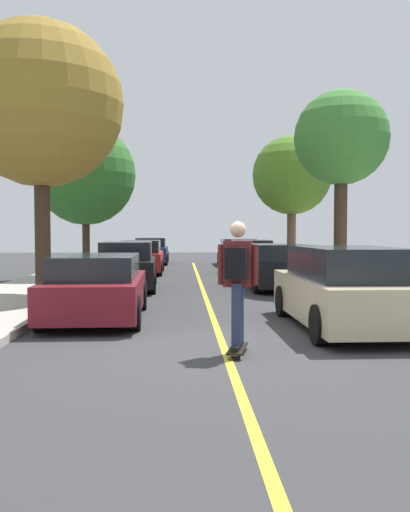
# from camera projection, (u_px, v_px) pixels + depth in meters

# --- Properties ---
(ground) EXTENTS (80.00, 80.00, 0.00)m
(ground) POSITION_uv_depth(u_px,v_px,m) (225.00, 350.00, 8.38)
(ground) COLOR #353538
(center_line) EXTENTS (0.12, 39.20, 0.01)m
(center_line) POSITION_uv_depth(u_px,v_px,m) (211.00, 312.00, 12.37)
(center_line) COLOR gold
(center_line) RESTS_ON ground
(parked_car_left_nearest) EXTENTS (1.96, 4.17, 1.31)m
(parked_car_left_nearest) POSITION_uv_depth(u_px,v_px,m) (97.00, 287.00, 11.26)
(parked_car_left_nearest) COLOR maroon
(parked_car_left_nearest) RESTS_ON ground
(parked_car_left_near) EXTENTS (1.95, 4.44, 1.47)m
(parked_car_left_near) POSITION_uv_depth(u_px,v_px,m) (127.00, 266.00, 17.36)
(parked_car_left_near) COLOR black
(parked_car_left_near) RESTS_ON ground
(parked_car_left_far) EXTENTS (1.85, 4.56, 1.42)m
(parked_car_left_far) POSITION_uv_depth(u_px,v_px,m) (142.00, 257.00, 23.86)
(parked_car_left_far) COLOR maroon
(parked_car_left_far) RESTS_ON ground
(parked_car_left_farthest) EXTENTS (1.91, 4.66, 1.44)m
(parked_car_left_farthest) POSITION_uv_depth(u_px,v_px,m) (151.00, 251.00, 31.01)
(parked_car_left_farthest) COLOR navy
(parked_car_left_farthest) RESTS_ON ground
(parked_car_right_nearest) EXTENTS (1.97, 4.43, 1.50)m
(parked_car_right_nearest) POSITION_uv_depth(u_px,v_px,m) (346.00, 288.00, 10.18)
(parked_car_right_nearest) COLOR #BCAD89
(parked_car_right_nearest) RESTS_ON ground
(parked_car_right_near) EXTENTS (2.11, 4.16, 1.39)m
(parked_car_right_near) POSITION_uv_depth(u_px,v_px,m) (278.00, 267.00, 17.38)
(parked_car_right_near) COLOR black
(parked_car_right_near) RESTS_ON ground
(parked_car_right_far) EXTENTS (2.00, 4.51, 1.42)m
(parked_car_right_far) POSITION_uv_depth(u_px,v_px,m) (251.00, 257.00, 24.19)
(parked_car_right_far) COLOR maroon
(parked_car_right_far) RESTS_ON ground
(parked_car_right_farthest) EXTENTS (2.00, 4.25, 1.40)m
(parked_car_right_farthest) POSITION_uv_depth(u_px,v_px,m) (238.00, 252.00, 29.79)
(parked_car_right_farthest) COLOR maroon
(parked_car_right_farthest) RESTS_ON ground
(street_tree_left_nearest) EXTENTS (4.15, 4.15, 6.92)m
(street_tree_left_nearest) POSITION_uv_depth(u_px,v_px,m) (41.00, 105.00, 14.02)
(street_tree_left_nearest) COLOR #3D2D1E
(street_tree_left_nearest) RESTS_ON sidewalk_left
(street_tree_left_near) EXTENTS (3.68, 3.68, 5.57)m
(street_tree_left_near) POSITION_uv_depth(u_px,v_px,m) (85.00, 175.00, 20.47)
(street_tree_left_near) COLOR #3D2D1E
(street_tree_left_near) RESTS_ON sidewalk_left
(street_tree_right_nearest) EXTENTS (2.85, 2.85, 5.91)m
(street_tree_right_nearest) POSITION_uv_depth(u_px,v_px,m) (341.00, 140.00, 16.81)
(street_tree_right_nearest) COLOR #3D2D1E
(street_tree_right_nearest) RESTS_ON sidewalk_right
(street_tree_right_near) EXTENTS (3.46, 3.46, 5.86)m
(street_tree_right_near) POSITION_uv_depth(u_px,v_px,m) (292.00, 176.00, 24.40)
(street_tree_right_near) COLOR brown
(street_tree_right_near) RESTS_ON sidewalk_right
(fire_hydrant) EXTENTS (0.20, 0.20, 0.70)m
(fire_hydrant) POSITION_uv_depth(u_px,v_px,m) (396.00, 293.00, 11.70)
(fire_hydrant) COLOR #B2140F
(fire_hydrant) RESTS_ON sidewalk_right
(skateboard) EXTENTS (0.40, 0.87, 0.10)m
(skateboard) POSITION_uv_depth(u_px,v_px,m) (238.00, 349.00, 8.03)
(skateboard) COLOR black
(skateboard) RESTS_ON ground
(skateboarder) EXTENTS (0.59, 0.70, 1.82)m
(skateboarder) POSITION_uv_depth(u_px,v_px,m) (237.00, 276.00, 7.96)
(skateboarder) COLOR black
(skateboarder) RESTS_ON skateboard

